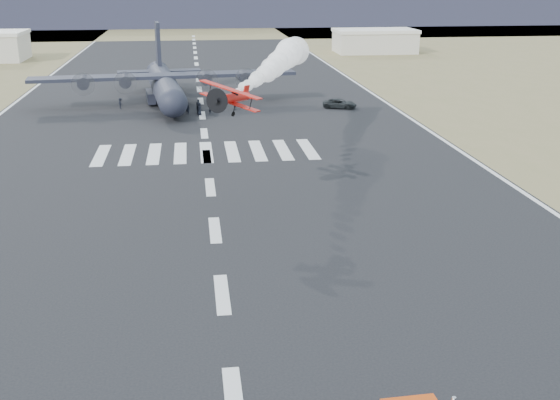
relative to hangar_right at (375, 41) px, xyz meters
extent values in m
plane|color=black|center=(-46.00, -150.00, -3.01)|extent=(500.00, 500.00, 0.00)
cube|color=olive|center=(-46.00, 80.00, -3.01)|extent=(500.00, 80.00, 0.00)
cube|color=slate|center=(-111.00, 110.00, 5.49)|extent=(150.00, 50.00, 17.00)
cube|color=slate|center=(-46.00, 110.00, 3.49)|extent=(150.00, 50.00, 13.00)
cube|color=slate|center=(19.00, 110.00, 4.49)|extent=(150.00, 50.00, 15.00)
cube|color=slate|center=(84.00, 110.00, 5.49)|extent=(150.00, 50.00, 17.00)
cube|color=#BBB6A6|center=(0.00, 0.00, -0.41)|extent=(20.00, 12.00, 5.20)
cube|color=silver|center=(0.00, 0.00, 2.49)|extent=(20.50, 12.50, 0.80)
cylinder|color=red|center=(-43.95, -119.54, 6.63)|extent=(2.20, 4.75, 0.85)
sphere|color=black|center=(-43.89, -119.36, 6.96)|extent=(0.66, 0.66, 0.66)
cylinder|color=black|center=(-44.62, -121.70, 6.63)|extent=(1.07, 0.82, 0.94)
cylinder|color=black|center=(-44.71, -122.02, 6.63)|extent=(1.99, 0.64, 2.07)
cube|color=red|center=(-44.06, -119.90, 6.30)|extent=(5.57, 2.54, 1.30)
cube|color=red|center=(-44.14, -120.17, 7.43)|extent=(5.75, 2.59, 1.35)
cube|color=red|center=(-43.31, -117.47, 7.10)|extent=(0.34, 0.84, 0.94)
cube|color=red|center=(-43.31, -117.47, 6.63)|extent=(2.00, 1.19, 0.08)
cylinder|color=black|center=(-44.89, -120.04, 5.50)|extent=(0.23, 0.43, 0.41)
cylinder|color=black|center=(-43.45, -120.48, 5.50)|extent=(0.23, 0.43, 0.41)
sphere|color=white|center=(-43.25, -117.29, 6.63)|extent=(0.66, 0.66, 0.66)
sphere|color=white|center=(-42.59, -115.13, 6.66)|extent=(0.87, 0.87, 0.87)
sphere|color=white|center=(-41.92, -112.97, 6.69)|extent=(1.09, 1.09, 1.09)
sphere|color=white|center=(-41.25, -110.81, 6.72)|extent=(1.31, 1.31, 1.31)
sphere|color=white|center=(-40.58, -108.65, 6.75)|extent=(1.52, 1.52, 1.52)
sphere|color=white|center=(-39.92, -106.49, 6.78)|extent=(1.74, 1.74, 1.74)
sphere|color=white|center=(-39.25, -104.33, 6.80)|extent=(1.95, 1.95, 1.95)
sphere|color=white|center=(-38.58, -102.17, 6.83)|extent=(2.17, 2.17, 2.17)
sphere|color=white|center=(-37.92, -100.01, 6.86)|extent=(2.38, 2.38, 2.38)
sphere|color=white|center=(-37.25, -97.85, 6.89)|extent=(2.60, 2.60, 2.60)
sphere|color=white|center=(-36.58, -95.68, 6.92)|extent=(2.81, 2.81, 2.81)
sphere|color=white|center=(-35.91, -93.52, 6.94)|extent=(3.03, 3.03, 3.03)
sphere|color=white|center=(-35.25, -91.36, 6.97)|extent=(3.24, 3.24, 3.24)
sphere|color=white|center=(-34.58, -89.20, 7.00)|extent=(3.46, 3.46, 3.46)
sphere|color=white|center=(-33.91, -87.04, 7.03)|extent=(3.67, 3.67, 3.67)
cylinder|color=#1D1F2C|center=(-51.50, -68.00, -0.35)|extent=(7.04, 28.87, 4.09)
sphere|color=#1D1F2C|center=(-50.02, -82.22, -0.35)|extent=(4.09, 4.09, 4.09)
cone|color=#1D1F2C|center=(-52.99, -53.78, -0.35)|extent=(4.70, 6.52, 4.09)
cube|color=#1D1F2C|center=(-51.40, -69.01, 1.59)|extent=(41.08, 8.51, 0.51)
cylinder|color=#1D1F2C|center=(-63.53, -70.80, 1.08)|extent=(2.23, 4.05, 1.84)
cylinder|color=#3F3F44|center=(-63.32, -72.83, 1.08)|extent=(3.46, 0.41, 3.47)
cylinder|color=#1D1F2C|center=(-57.44, -70.16, 1.08)|extent=(2.23, 4.05, 1.84)
cylinder|color=#3F3F44|center=(-57.23, -72.19, 1.08)|extent=(3.46, 0.41, 3.47)
cylinder|color=#1D1F2C|center=(-45.25, -68.89, 1.08)|extent=(2.23, 4.05, 1.84)
cylinder|color=#3F3F44|center=(-45.04, -70.92, 1.08)|extent=(3.46, 0.41, 3.47)
cylinder|color=#1D1F2C|center=(-39.15, -68.25, 1.08)|extent=(2.23, 4.05, 1.84)
cylinder|color=#3F3F44|center=(-38.94, -70.28, 1.08)|extent=(3.46, 0.41, 3.47)
cube|color=#1D1F2C|center=(-52.78, -55.81, 4.75)|extent=(1.09, 4.64, 8.17)
cube|color=#1D1F2C|center=(-52.83, -55.30, 0.46)|extent=(14.54, 4.53, 0.36)
cube|color=#1D1F2C|center=(-53.84, -67.22, -1.89)|extent=(1.86, 6.22, 1.63)
cylinder|color=black|center=(-53.84, -67.22, -2.45)|extent=(0.62, 1.17, 1.12)
cube|color=#1D1F2C|center=(-49.37, -66.75, -1.89)|extent=(1.86, 6.22, 1.63)
cylinder|color=black|center=(-49.37, -66.75, -2.45)|extent=(0.62, 1.17, 1.12)
cylinder|color=black|center=(-50.33, -79.17, -2.55)|extent=(0.50, 0.96, 0.92)
imported|color=black|center=(-24.92, -74.98, -2.30)|extent=(5.63, 4.10, 1.42)
imported|color=black|center=(-48.07, -76.85, -2.07)|extent=(0.88, 0.88, 1.87)
imported|color=black|center=(-46.41, -74.03, -2.17)|extent=(0.96, 0.86, 1.68)
imported|color=black|center=(-58.28, -70.90, -2.21)|extent=(0.96, 1.13, 1.60)
imported|color=black|center=(-40.96, -74.13, -2.12)|extent=(1.08, 0.63, 1.77)
imported|color=black|center=(-46.38, -77.59, -2.09)|extent=(0.79, 1.02, 1.84)
imported|color=black|center=(-46.56, -76.56, -2.13)|extent=(0.85, 1.71, 1.77)
imported|color=black|center=(-44.78, -77.06, -2.09)|extent=(0.80, 0.85, 1.85)
imported|color=black|center=(-43.64, -73.01, -2.17)|extent=(0.87, 0.59, 1.68)
camera|label=1|loc=(-47.50, -179.65, 17.02)|focal=45.00mm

